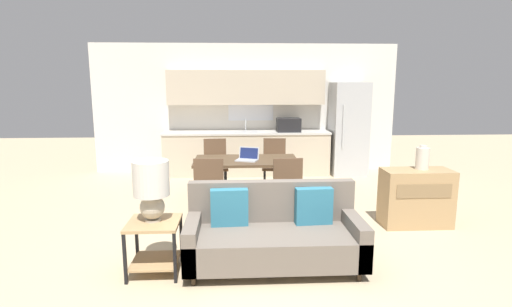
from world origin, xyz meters
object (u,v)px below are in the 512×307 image
at_px(dining_table, 246,163).
at_px(vase, 422,158).
at_px(side_table, 154,238).
at_px(laptop, 248,157).
at_px(refrigerator, 348,129).
at_px(couch, 273,234).
at_px(dining_chair_near_left, 210,187).
at_px(credenza, 416,198).
at_px(dining_chair_near_right, 286,186).
at_px(dining_chair_far_left, 215,163).
at_px(table_lamp, 151,186).
at_px(dining_chair_far_right, 274,162).

height_order(dining_table, vase, vase).
xyz_separation_m(side_table, laptop, (1.02, 2.20, 0.40)).
bearing_deg(laptop, vase, -3.29).
relative_size(dining_table, vase, 4.99).
height_order(refrigerator, dining_table, refrigerator).
relative_size(couch, dining_chair_near_left, 1.98).
xyz_separation_m(credenza, dining_chair_near_right, (-1.73, 0.24, 0.12)).
xyz_separation_m(couch, dining_chair_far_left, (-0.75, 2.95, 0.17)).
distance_m(table_lamp, dining_chair_near_left, 1.56).
distance_m(dining_table, dining_chair_far_right, 0.97).
distance_m(table_lamp, credenza, 3.50).
height_order(couch, vase, vase).
height_order(dining_table, laptop, laptop).
relative_size(table_lamp, dining_chair_near_left, 0.67).
bearing_deg(dining_table, dining_chair_near_left, -123.17).
bearing_deg(dining_table, dining_chair_far_right, 56.81).
distance_m(side_table, dining_chair_far_right, 3.42).
distance_m(side_table, credenza, 3.46).
bearing_deg(side_table, couch, 5.74).
relative_size(refrigerator, table_lamp, 3.07).
height_order(vase, dining_chair_far_left, vase).
height_order(credenza, dining_chair_near_left, dining_chair_near_left).
bearing_deg(dining_chair_near_left, dining_chair_far_right, -119.22).
bearing_deg(refrigerator, credenza, -88.56).
distance_m(dining_chair_near_right, laptop, 0.96).
bearing_deg(refrigerator, dining_chair_near_right, -120.37).
height_order(couch, dining_chair_far_left, dining_chair_far_left).
bearing_deg(dining_chair_far_right, dining_chair_far_left, -174.58).
bearing_deg(dining_table, table_lamp, -114.41).
bearing_deg(table_lamp, laptop, 64.49).
bearing_deg(vase, dining_table, 156.00).
relative_size(credenza, laptop, 2.35).
bearing_deg(dining_chair_far_left, refrigerator, 18.75).
height_order(couch, dining_chair_near_left, dining_chair_near_left).
height_order(side_table, credenza, credenza).
bearing_deg(dining_chair_near_left, refrigerator, -130.11).
relative_size(side_table, laptop, 1.40).
xyz_separation_m(couch, dining_chair_near_right, (0.30, 1.30, 0.17)).
bearing_deg(vase, dining_chair_near_right, 173.64).
relative_size(side_table, dining_chair_near_right, 0.59).
bearing_deg(dining_chair_far_left, laptop, -62.72).
height_order(vase, dining_chair_far_right, vase).
bearing_deg(credenza, side_table, -160.08).
bearing_deg(laptop, dining_chair_near_right, -37.50).
height_order(dining_chair_far_right, laptop, laptop).
relative_size(side_table, dining_chair_far_left, 0.59).
xyz_separation_m(couch, vase, (2.10, 1.10, 0.59)).
relative_size(couch, credenza, 2.01).
bearing_deg(credenza, dining_chair_near_left, 174.26).
bearing_deg(refrigerator, couch, -115.33).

